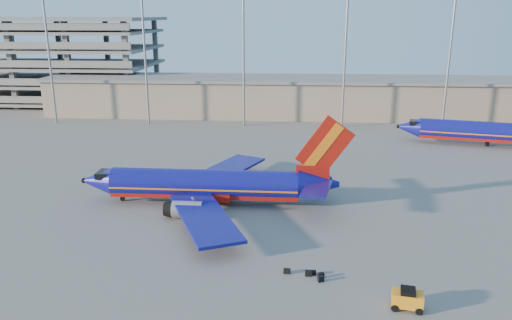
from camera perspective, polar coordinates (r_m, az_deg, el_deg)
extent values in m
plane|color=slate|center=(58.98, -0.78, -5.63)|extent=(220.00, 220.00, 0.00)
cube|color=gray|center=(114.06, 6.78, 7.08)|extent=(120.00, 15.00, 8.00)
cube|color=slate|center=(113.48, 6.85, 9.17)|extent=(122.00, 16.00, 0.60)
cube|color=slate|center=(146.33, -23.22, 6.71)|extent=(60.00, 30.00, 0.70)
cube|color=slate|center=(145.79, -23.40, 8.34)|extent=(60.00, 30.00, 0.70)
cube|color=slate|center=(145.36, -23.59, 9.97)|extent=(60.00, 30.00, 0.70)
cube|color=slate|center=(145.06, -23.78, 11.61)|extent=(60.00, 30.00, 0.70)
cube|color=slate|center=(144.88, -23.97, 13.26)|extent=(60.00, 30.00, 0.70)
cube|color=slate|center=(144.82, -24.12, 14.52)|extent=(62.00, 32.00, 0.80)
cube|color=slate|center=(156.89, -21.46, 10.97)|extent=(1.20, 1.20, 21.00)
cylinder|color=gray|center=(112.44, -22.56, 10.98)|extent=(0.44, 0.44, 28.00)
cylinder|color=gray|center=(105.13, -12.56, 11.53)|extent=(0.44, 0.44, 28.00)
cylinder|color=gray|center=(101.30, -1.42, 11.74)|extent=(0.44, 0.44, 28.00)
cylinder|color=gray|center=(101.35, 10.14, 11.50)|extent=(0.44, 0.44, 28.00)
cylinder|color=gray|center=(105.27, 21.23, 10.84)|extent=(0.44, 0.44, 28.00)
cylinder|color=navy|center=(60.22, -5.90, -2.69)|extent=(22.39, 3.52, 3.45)
cube|color=#A3160D|center=(60.52, -5.88, -3.49)|extent=(22.39, 2.87, 1.21)
cube|color=orange|center=(60.30, -5.90, -2.90)|extent=(22.39, 3.56, 0.21)
cone|color=navy|center=(63.83, -17.61, -2.29)|extent=(3.93, 3.46, 3.45)
cube|color=black|center=(63.13, -16.66, -1.57)|extent=(2.25, 2.43, 0.75)
cone|color=navy|center=(59.29, 7.17, -2.71)|extent=(4.86, 3.47, 3.45)
cube|color=#A3160D|center=(58.86, 6.48, -1.54)|extent=(3.92, 0.53, 2.05)
cube|color=#A3160D|center=(58.02, 7.87, 1.51)|extent=(6.85, 0.32, 7.44)
cube|color=orange|center=(58.01, 7.69, 1.51)|extent=(4.55, 0.41, 5.84)
cube|color=navy|center=(62.12, 6.71, -1.31)|extent=(3.96, 6.41, 0.21)
cube|color=navy|center=(56.11, 6.95, -3.26)|extent=(3.99, 6.42, 0.21)
cube|color=navy|center=(67.97, -3.52, -1.16)|extent=(10.18, 15.10, 0.33)
cube|color=navy|center=(52.74, -5.93, -6.49)|extent=(10.10, 15.11, 0.33)
cube|color=#A3160D|center=(60.56, -5.43, -3.83)|extent=(5.61, 3.66, 0.93)
cylinder|color=gray|center=(65.40, -6.09, -2.49)|extent=(3.36, 1.97, 1.96)
cylinder|color=gray|center=(56.48, -7.84, -5.64)|extent=(3.36, 1.97, 1.96)
cylinder|color=gray|center=(63.47, -15.03, -4.10)|extent=(0.22, 0.22, 1.03)
cylinder|color=black|center=(63.55, -15.01, -4.28)|extent=(0.60, 0.24, 0.60)
cylinder|color=black|center=(62.97, -4.21, -3.85)|extent=(0.78, 0.52, 0.78)
cylinder|color=black|center=(58.49, -4.90, -5.47)|extent=(0.78, 0.52, 0.78)
cylinder|color=navy|center=(95.23, 25.04, 2.94)|extent=(22.86, 8.21, 3.49)
cube|color=#A3160D|center=(95.42, 24.98, 2.42)|extent=(22.72, 7.57, 1.23)
cube|color=orange|center=(95.28, 25.02, 2.80)|extent=(22.86, 8.25, 0.21)
cone|color=navy|center=(94.08, 17.03, 3.62)|extent=(4.61, 4.25, 3.49)
cube|color=black|center=(93.93, 17.82, 4.09)|extent=(2.73, 2.88, 0.75)
cylinder|color=black|center=(95.69, 24.89, 1.71)|extent=(0.79, 0.79, 0.85)
cube|color=orange|center=(41.74, 16.91, -14.97)|extent=(2.57, 1.76, 1.12)
cube|color=black|center=(41.40, 16.99, -14.17)|extent=(1.33, 1.42, 0.39)
cylinder|color=black|center=(42.50, 15.58, -15.11)|extent=(0.61, 0.31, 0.58)
cylinder|color=black|center=(41.44, 15.58, -15.99)|extent=(0.61, 0.31, 0.58)
cylinder|color=black|center=(42.61, 18.07, -15.25)|extent=(0.61, 0.31, 0.58)
cylinder|color=black|center=(41.56, 18.16, -16.12)|extent=(0.61, 0.31, 0.58)
cube|color=black|center=(44.99, 6.02, -12.74)|extent=(0.60, 0.39, 0.49)
cube|color=black|center=(44.78, 7.42, -12.95)|extent=(0.65, 0.55, 0.48)
cube|color=black|center=(44.25, 7.40, -13.32)|extent=(0.61, 0.53, 0.51)
cube|color=black|center=(45.24, 3.56, -12.56)|extent=(0.65, 0.42, 0.41)
cube|color=black|center=(45.19, 6.48, -12.69)|extent=(0.64, 0.42, 0.40)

